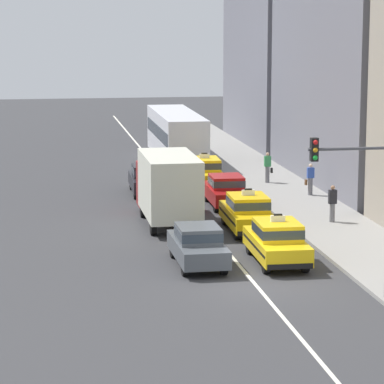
{
  "coord_description": "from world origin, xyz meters",
  "views": [
    {
      "loc": [
        -7.77,
        -33.38,
        9.54
      ],
      "look_at": [
        -0.4,
        11.8,
        1.3
      ],
      "focal_mm": 93.35,
      "sensor_mm": 36.0,
      "label": 1
    }
  ],
  "objects_px": {
    "bus_right_fifth": "(176,134)",
    "traffic_light_pole": "(362,190)",
    "taxi_right_fourth": "(204,172)",
    "pedestrian_mid_block": "(332,203)",
    "pedestrian_by_storefront": "(310,179)",
    "sedan_right_third": "(226,190)",
    "box_truck_left_second": "(167,185)",
    "sedan_left_third": "(147,178)",
    "taxi_right_second": "(248,212)",
    "pedestrian_near_crosswalk": "(268,167)",
    "sedan_left_nearest": "(198,244)",
    "taxi_right_nearest": "(277,241)"
  },
  "relations": [
    {
      "from": "taxi_right_fourth",
      "to": "traffic_light_pole",
      "type": "distance_m",
      "value": 23.0
    },
    {
      "from": "pedestrian_mid_block",
      "to": "pedestrian_by_storefront",
      "type": "height_order",
      "value": "pedestrian_mid_block"
    },
    {
      "from": "sedan_right_third",
      "to": "pedestrian_by_storefront",
      "type": "distance_m",
      "value": 5.08
    },
    {
      "from": "bus_right_fifth",
      "to": "traffic_light_pole",
      "type": "bearing_deg",
      "value": -87.64
    },
    {
      "from": "box_truck_left_second",
      "to": "sedan_right_third",
      "type": "relative_size",
      "value": 1.61
    },
    {
      "from": "sedan_left_nearest",
      "to": "sedan_right_third",
      "type": "distance_m",
      "value": 11.94
    },
    {
      "from": "pedestrian_mid_block",
      "to": "pedestrian_by_storefront",
      "type": "relative_size",
      "value": 1.02
    },
    {
      "from": "pedestrian_by_storefront",
      "to": "pedestrian_mid_block",
      "type": "bearing_deg",
      "value": -97.45
    },
    {
      "from": "sedan_left_nearest",
      "to": "traffic_light_pole",
      "type": "xyz_separation_m",
      "value": [
        4.46,
        -5.74,
        2.97
      ]
    },
    {
      "from": "box_truck_left_second",
      "to": "sedan_left_third",
      "type": "height_order",
      "value": "box_truck_left_second"
    },
    {
      "from": "sedan_left_third",
      "to": "sedan_right_third",
      "type": "height_order",
      "value": "same"
    },
    {
      "from": "box_truck_left_second",
      "to": "pedestrian_by_storefront",
      "type": "relative_size",
      "value": 4.21
    },
    {
      "from": "sedan_left_nearest",
      "to": "traffic_light_pole",
      "type": "relative_size",
      "value": 0.77
    },
    {
      "from": "pedestrian_near_crosswalk",
      "to": "pedestrian_by_storefront",
      "type": "relative_size",
      "value": 1.03
    },
    {
      "from": "taxi_right_nearest",
      "to": "pedestrian_near_crosswalk",
      "type": "xyz_separation_m",
      "value": [
        3.81,
        17.33,
        0.13
      ]
    },
    {
      "from": "sedan_left_third",
      "to": "taxi_right_second",
      "type": "relative_size",
      "value": 0.95
    },
    {
      "from": "pedestrian_mid_block",
      "to": "bus_right_fifth",
      "type": "bearing_deg",
      "value": 101.47
    },
    {
      "from": "taxi_right_nearest",
      "to": "taxi_right_fourth",
      "type": "height_order",
      "value": "same"
    },
    {
      "from": "box_truck_left_second",
      "to": "sedan_left_third",
      "type": "relative_size",
      "value": 1.6
    },
    {
      "from": "sedan_left_third",
      "to": "taxi_right_nearest",
      "type": "bearing_deg",
      "value": -78.52
    },
    {
      "from": "taxi_right_second",
      "to": "pedestrian_near_crosswalk",
      "type": "distance_m",
      "value": 12.27
    },
    {
      "from": "pedestrian_near_crosswalk",
      "to": "traffic_light_pole",
      "type": "height_order",
      "value": "traffic_light_pole"
    },
    {
      "from": "taxi_right_fourth",
      "to": "pedestrian_mid_block",
      "type": "bearing_deg",
      "value": -69.18
    },
    {
      "from": "taxi_right_fourth",
      "to": "taxi_right_second",
      "type": "bearing_deg",
      "value": -90.3
    },
    {
      "from": "pedestrian_mid_block",
      "to": "traffic_light_pole",
      "type": "relative_size",
      "value": 0.3
    },
    {
      "from": "pedestrian_near_crosswalk",
      "to": "pedestrian_mid_block",
      "type": "height_order",
      "value": "pedestrian_near_crosswalk"
    },
    {
      "from": "sedan_left_nearest",
      "to": "pedestrian_near_crosswalk",
      "type": "relative_size",
      "value": 2.53
    },
    {
      "from": "sedan_right_third",
      "to": "taxi_right_fourth",
      "type": "xyz_separation_m",
      "value": [
        -0.14,
        5.58,
        0.03
      ]
    },
    {
      "from": "box_truck_left_second",
      "to": "pedestrian_mid_block",
      "type": "xyz_separation_m",
      "value": [
        7.36,
        -1.59,
        -0.77
      ]
    },
    {
      "from": "taxi_right_fourth",
      "to": "traffic_light_pole",
      "type": "bearing_deg",
      "value": -86.88
    },
    {
      "from": "taxi_right_fourth",
      "to": "sedan_right_third",
      "type": "bearing_deg",
      "value": -88.58
    },
    {
      "from": "box_truck_left_second",
      "to": "pedestrian_by_storefront",
      "type": "xyz_separation_m",
      "value": [
        8.25,
        5.16,
        -0.8
      ]
    },
    {
      "from": "taxi_right_nearest",
      "to": "pedestrian_by_storefront",
      "type": "height_order",
      "value": "taxi_right_nearest"
    },
    {
      "from": "sedan_left_nearest",
      "to": "pedestrian_mid_block",
      "type": "relative_size",
      "value": 2.56
    },
    {
      "from": "pedestrian_near_crosswalk",
      "to": "taxi_right_second",
      "type": "bearing_deg",
      "value": -107.68
    },
    {
      "from": "box_truck_left_second",
      "to": "sedan_right_third",
      "type": "height_order",
      "value": "box_truck_left_second"
    },
    {
      "from": "taxi_right_nearest",
      "to": "sedan_left_third",
      "type": "bearing_deg",
      "value": 101.48
    },
    {
      "from": "bus_right_fifth",
      "to": "pedestrian_by_storefront",
      "type": "height_order",
      "value": "bus_right_fifth"
    },
    {
      "from": "taxi_right_fourth",
      "to": "taxi_right_nearest",
      "type": "bearing_deg",
      "value": -90.47
    },
    {
      "from": "box_truck_left_second",
      "to": "pedestrian_near_crosswalk",
      "type": "height_order",
      "value": "box_truck_left_second"
    },
    {
      "from": "pedestrian_near_crosswalk",
      "to": "pedestrian_mid_block",
      "type": "distance_m",
      "value": 10.92
    },
    {
      "from": "taxi_right_nearest",
      "to": "pedestrian_near_crosswalk",
      "type": "bearing_deg",
      "value": 77.62
    },
    {
      "from": "taxi_right_second",
      "to": "bus_right_fifth",
      "type": "height_order",
      "value": "bus_right_fifth"
    },
    {
      "from": "traffic_light_pole",
      "to": "pedestrian_mid_block",
      "type": "bearing_deg",
      "value": 76.89
    },
    {
      "from": "sedan_left_nearest",
      "to": "pedestrian_mid_block",
      "type": "distance_m",
      "value": 9.67
    },
    {
      "from": "sedan_left_third",
      "to": "taxi_right_second",
      "type": "distance_m",
      "value": 10.52
    },
    {
      "from": "taxi_right_fourth",
      "to": "pedestrian_by_storefront",
      "type": "height_order",
      "value": "taxi_right_fourth"
    },
    {
      "from": "box_truck_left_second",
      "to": "pedestrian_mid_block",
      "type": "height_order",
      "value": "box_truck_left_second"
    },
    {
      "from": "box_truck_left_second",
      "to": "pedestrian_near_crosswalk",
      "type": "distance_m",
      "value": 11.66
    },
    {
      "from": "bus_right_fifth",
      "to": "traffic_light_pole",
      "type": "distance_m",
      "value": 32.69
    }
  ]
}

